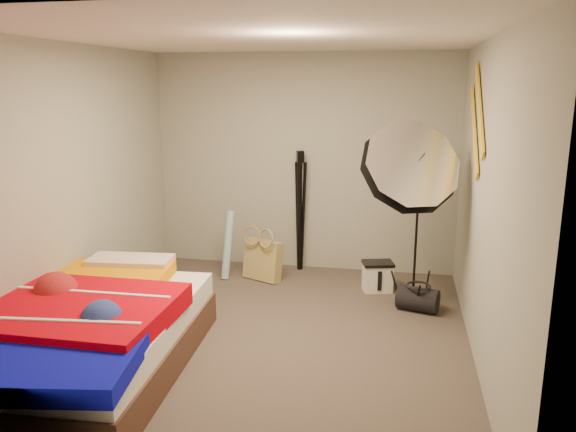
% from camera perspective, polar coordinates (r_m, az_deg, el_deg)
% --- Properties ---
extents(floor, '(4.00, 4.00, 0.00)m').
position_cam_1_polar(floor, '(4.99, -2.55, -12.20)').
color(floor, '#4D443B').
rests_on(floor, ground).
extents(ceiling, '(4.00, 4.00, 0.00)m').
position_cam_1_polar(ceiling, '(4.52, -2.88, 17.75)').
color(ceiling, silver).
rests_on(ceiling, wall_back).
extents(wall_back, '(3.50, 0.00, 3.50)m').
position_cam_1_polar(wall_back, '(6.53, 1.58, 5.37)').
color(wall_back, gray).
rests_on(wall_back, floor).
extents(wall_front, '(3.50, 0.00, 3.50)m').
position_cam_1_polar(wall_front, '(2.76, -12.87, -5.98)').
color(wall_front, gray).
rests_on(wall_front, floor).
extents(wall_left, '(0.00, 4.00, 4.00)m').
position_cam_1_polar(wall_left, '(5.30, -21.42, 2.61)').
color(wall_left, gray).
rests_on(wall_left, floor).
extents(wall_right, '(0.00, 4.00, 4.00)m').
position_cam_1_polar(wall_right, '(4.51, 19.42, 1.04)').
color(wall_right, gray).
rests_on(wall_right, floor).
extents(tote_bag, '(0.49, 0.36, 0.46)m').
position_cam_1_polar(tote_bag, '(6.31, -2.57, -4.49)').
color(tote_bag, tan).
rests_on(tote_bag, floor).
extents(wrapping_roll, '(0.17, 0.24, 0.77)m').
position_cam_1_polar(wrapping_roll, '(6.34, -6.13, -2.93)').
color(wrapping_roll, '#4FA0B6').
rests_on(wrapping_roll, floor).
extents(camera_case, '(0.34, 0.28, 0.29)m').
position_cam_1_polar(camera_case, '(6.05, 9.07, -6.19)').
color(camera_case, silver).
rests_on(camera_case, floor).
extents(duffel_bag, '(0.43, 0.33, 0.24)m').
position_cam_1_polar(duffel_bag, '(5.63, 13.04, -8.23)').
color(duffel_bag, black).
rests_on(duffel_bag, floor).
extents(wall_stripe_upper, '(0.02, 0.91, 0.78)m').
position_cam_1_polar(wall_stripe_upper, '(5.01, 18.90, 10.33)').
color(wall_stripe_upper, gold).
rests_on(wall_stripe_upper, wall_right).
extents(wall_stripe_lower, '(0.02, 0.91, 0.78)m').
position_cam_1_polar(wall_stripe_lower, '(5.27, 18.40, 8.30)').
color(wall_stripe_lower, gold).
rests_on(wall_stripe_lower, wall_right).
extents(bed, '(1.67, 2.38, 0.62)m').
position_cam_1_polar(bed, '(4.61, -19.98, -11.03)').
color(bed, '#4D3125').
rests_on(bed, floor).
extents(photo_umbrella, '(1.01, 0.92, 1.93)m').
position_cam_1_polar(photo_umbrella, '(5.24, 12.11, 4.64)').
color(photo_umbrella, black).
rests_on(photo_umbrella, floor).
extents(camera_tripod, '(0.10, 0.10, 1.41)m').
position_cam_1_polar(camera_tripod, '(6.49, 1.23, 1.36)').
color(camera_tripod, black).
rests_on(camera_tripod, floor).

